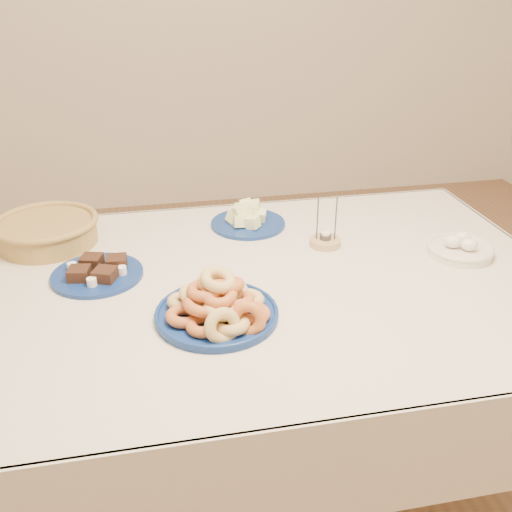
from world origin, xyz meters
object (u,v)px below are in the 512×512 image
Objects in this scene: melon_plate at (247,218)px; brownie_plate at (98,272)px; wicker_basket at (47,230)px; candle_holder at (325,241)px; dining_table at (252,314)px; donut_platter at (218,306)px; egg_bowl at (460,248)px.

brownie_plate is (-0.46, -0.26, -0.01)m from melon_plate.
candle_holder reaches higher than wicker_basket.
dining_table is 5.69× the size of melon_plate.
candle_holder is (0.82, -0.18, -0.03)m from wicker_basket.
melon_plate is 1.91× the size of candle_holder.
donut_platter is 2.15× the size of candle_holder.
wicker_basket is (-0.16, 0.25, 0.03)m from brownie_plate.
donut_platter is 0.50m from candle_holder.
egg_bowl is at bearing -14.91° from wicker_basket.
donut_platter is 0.84× the size of wicker_basket.
wicker_basket is at bearing 165.09° from egg_bowl.
wicker_basket is (-0.62, -0.01, 0.02)m from melon_plate.
donut_platter is at bearing -48.85° from wicker_basket.
egg_bowl is at bearing -3.99° from brownie_plate.
donut_platter is 1.22× the size of brownie_plate.
melon_plate reaches higher than egg_bowl.
candle_holder is at bearing 5.55° from brownie_plate.
candle_holder is (0.26, 0.17, 0.12)m from dining_table.
brownie_plate is 0.69× the size of wicker_basket.
candle_holder is at bearing -12.35° from wicker_basket.
dining_table is 0.39m from melon_plate.
egg_bowl reaches higher than brownie_plate.
candle_holder is 0.39m from egg_bowl.
donut_platter reaches higher than melon_plate.
brownie_plate is 1.10× the size of egg_bowl.
egg_bowl is (0.37, -0.14, 0.01)m from candle_holder.
melon_plate is at bearing 29.16° from brownie_plate.
wicker_basket reaches higher than dining_table.
candle_holder is at bearing -43.29° from melon_plate.
donut_platter is 0.68m from wicker_basket.
dining_table is 6.79× the size of egg_bowl.
dining_table is 0.25m from donut_platter.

